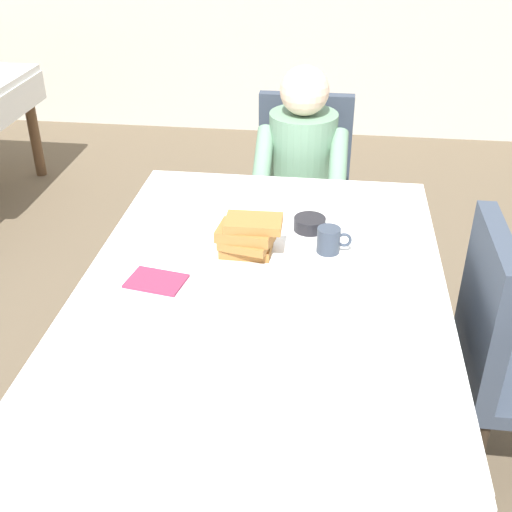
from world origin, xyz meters
TOP-DOWN VIEW (x-y plane):
  - ground_plane at (0.00, 0.00)m, footprint 14.00×14.00m
  - dining_table_main at (0.00, 0.00)m, footprint 1.12×1.52m
  - chair_diner at (0.05, 1.17)m, footprint 0.44×0.45m
  - diner_person at (0.05, 1.01)m, footprint 0.40×0.43m
  - chair_right_side at (0.77, 0.00)m, footprint 0.45×0.44m
  - plate_breakfast at (-0.06, 0.10)m, footprint 0.28×0.28m
  - breakfast_stack at (-0.06, 0.10)m, footprint 0.21×0.16m
  - cup_coffee at (0.19, 0.17)m, footprint 0.11×0.08m
  - bowl_butter at (0.12, 0.32)m, footprint 0.11×0.11m
  - syrup_pitcher at (-0.27, 0.19)m, footprint 0.08×0.08m
  - fork_left_of_plate at (-0.25, 0.08)m, footprint 0.03×0.18m
  - knife_right_of_plate at (0.13, 0.08)m, footprint 0.02×0.20m
  - spoon_near_edge at (-0.03, -0.21)m, footprint 0.15×0.06m
  - napkin_folded at (-0.32, -0.08)m, footprint 0.19×0.15m

SIDE VIEW (x-z plane):
  - ground_plane at x=0.00m, z-range 0.00..0.00m
  - chair_diner at x=0.05m, z-range 0.06..0.99m
  - chair_right_side at x=0.77m, z-range 0.06..0.99m
  - dining_table_main at x=0.00m, z-range 0.28..1.02m
  - diner_person at x=0.05m, z-range 0.11..1.23m
  - fork_left_of_plate at x=-0.25m, z-range 0.74..0.74m
  - knife_right_of_plate at x=0.13m, z-range 0.74..0.74m
  - spoon_near_edge at x=-0.03m, z-range 0.74..0.74m
  - napkin_folded at x=-0.32m, z-range 0.74..0.75m
  - plate_breakfast at x=-0.06m, z-range 0.74..0.76m
  - bowl_butter at x=0.12m, z-range 0.74..0.78m
  - syrup_pitcher at x=-0.27m, z-range 0.74..0.81m
  - cup_coffee at x=0.19m, z-range 0.74..0.83m
  - breakfast_stack at x=-0.06m, z-range 0.76..0.88m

